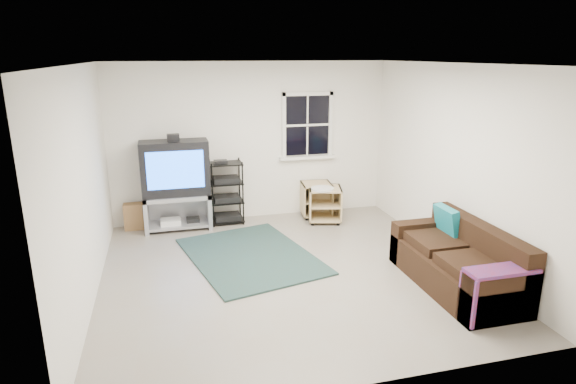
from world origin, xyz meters
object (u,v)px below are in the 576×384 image
object	(u,v)px
side_table_left	(316,198)
side_table_right	(324,201)
av_rack	(227,196)
tv_unit	(176,178)
sofa	(459,263)

from	to	relation	value
side_table_left	side_table_right	bearing A→B (deg)	-79.74
side_table_left	av_rack	bearing A→B (deg)	179.36
av_rack	side_table_right	size ratio (longest dim) A/B	1.64
tv_unit	av_rack	world-z (taller)	tv_unit
tv_unit	side_table_right	size ratio (longest dim) A/B	2.38
tv_unit	av_rack	distance (m)	0.89
side_table_left	tv_unit	bearing A→B (deg)	-178.71
av_rack	sofa	world-z (taller)	av_rack
tv_unit	side_table_left	bearing A→B (deg)	1.29
av_rack	side_table_right	bearing A→B (deg)	-11.34
av_rack	side_table_left	size ratio (longest dim) A/B	1.80
side_table_right	sofa	distance (m)	2.78
av_rack	side_table_left	bearing A→B (deg)	-0.64
side_table_right	sofa	xyz separation A→B (m)	(0.79, -2.67, -0.04)
side_table_left	side_table_right	distance (m)	0.31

